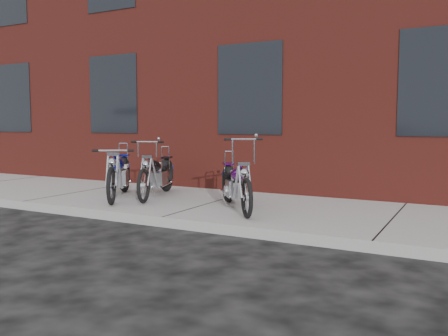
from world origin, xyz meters
The scene contains 6 objects.
ground centered at (0.00, 0.00, 0.00)m, with size 120.00×120.00×0.00m, color black.
sidewalk centered at (0.00, 1.50, 0.07)m, with size 22.00×3.00×0.15m, color #A5A5A5.
building_brick centered at (0.00, 8.00, 4.00)m, with size 22.00×10.00×8.00m, color maroon.
chopper_purple centered at (0.66, 1.12, 0.52)m, with size 1.35×1.67×1.15m.
chopper_blue centered at (-1.80, 1.17, 0.56)m, with size 1.29×1.96×0.98m.
chopper_third centered at (-1.25, 1.60, 0.53)m, with size 0.83×2.01×1.07m.
Camera 1 is at (4.03, -5.60, 1.51)m, focal length 38.00 mm.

